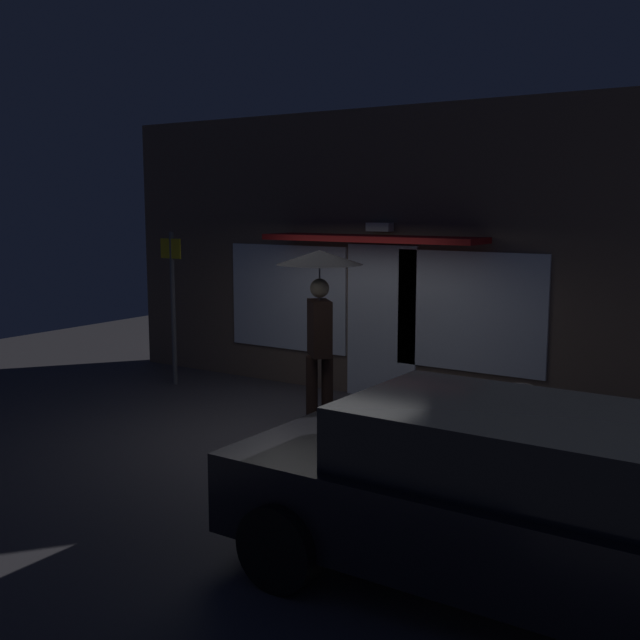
{
  "coord_description": "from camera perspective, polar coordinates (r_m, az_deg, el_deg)",
  "views": [
    {
      "loc": [
        5.28,
        -7.39,
        2.75
      ],
      "look_at": [
        -0.01,
        0.61,
        1.33
      ],
      "focal_mm": 43.52,
      "sensor_mm": 36.0,
      "label": 1
    }
  ],
  "objects": [
    {
      "name": "sidewalk_bollard",
      "position": [
        9.91,
        7.91,
        -5.81
      ],
      "size": [
        0.24,
        0.24,
        0.65
      ],
      "primitive_type": "cylinder",
      "color": "#9E998E",
      "rests_on": "ground"
    },
    {
      "name": "sidewalk_bollard_2",
      "position": [
        9.33,
        14.44,
        -6.75
      ],
      "size": [
        0.29,
        0.29,
        0.69
      ],
      "primitive_type": "cylinder",
      "color": "#B2A899",
      "rests_on": "ground"
    },
    {
      "name": "parked_car",
      "position": [
        5.72,
        14.3,
        -12.75
      ],
      "size": [
        4.25,
        1.94,
        1.36
      ],
      "rotation": [
        0.0,
        0.0,
        -0.01
      ],
      "color": "black",
      "rests_on": "ground"
    },
    {
      "name": "street_sign_post",
      "position": [
        12.03,
        -10.77,
        1.54
      ],
      "size": [
        0.4,
        0.07,
        2.35
      ],
      "color": "#595B60",
      "rests_on": "ground"
    },
    {
      "name": "building_facade",
      "position": [
        11.09,
        4.97,
        4.67
      ],
      "size": [
        9.37,
        1.0,
        4.09
      ],
      "color": "brown",
      "rests_on": "ground"
    },
    {
      "name": "ground_plane",
      "position": [
        9.49,
        -2.01,
        -8.41
      ],
      "size": [
        18.0,
        18.0,
        0.0
      ],
      "primitive_type": "plane",
      "color": "#423F44"
    },
    {
      "name": "person_with_umbrella",
      "position": [
        9.65,
        -0.03,
        2.17
      ],
      "size": [
        1.08,
        1.08,
        2.2
      ],
      "rotation": [
        0.0,
        0.0,
        2.35
      ],
      "color": "black",
      "rests_on": "ground"
    }
  ]
}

